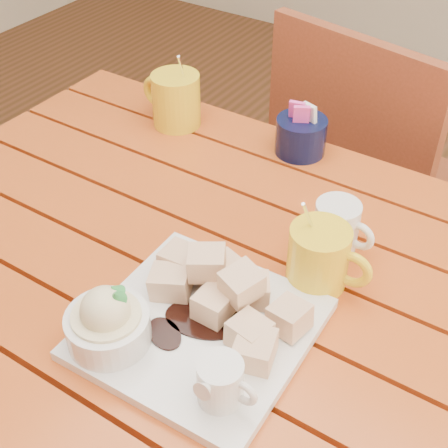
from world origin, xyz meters
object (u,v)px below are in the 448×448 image
Objects in this scene: coffee_mug_left at (175,99)px; chair_far at (365,179)px; coffee_mug_right at (320,257)px; dessert_plate at (183,320)px; table at (226,318)px.

coffee_mug_left is 0.18× the size of chair_far.
coffee_mug_left is 1.09× the size of coffee_mug_right.
dessert_plate is 1.96× the size of coffee_mug_right.
table is 0.69m from chair_far.
chair_far reaches higher than dessert_plate.
dessert_plate is 0.55m from coffee_mug_left.
chair_far is at bearing 92.65° from table.
dessert_plate is at bearing -121.85° from coffee_mug_right.
chair_far is (-0.05, 0.81, -0.28)m from dessert_plate.
coffee_mug_right is at bearing 115.52° from chair_far.
chair_far is (0.28, 0.37, -0.30)m from coffee_mug_left.
coffee_mug_left reaches higher than dessert_plate.
dessert_plate is 1.79× the size of coffee_mug_left.
coffee_mug_left is at bearing 147.13° from coffee_mug_right.
coffee_mug_left is at bearing 127.57° from dessert_plate.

